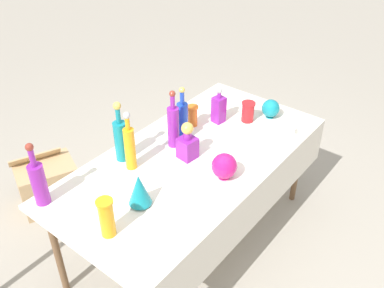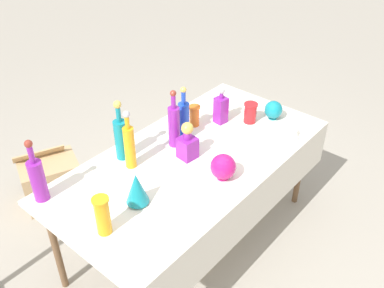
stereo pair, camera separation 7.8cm
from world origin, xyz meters
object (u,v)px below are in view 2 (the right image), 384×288
at_px(tall_bottle_0, 129,145).
at_px(cardboard_box_behind_left, 51,181).
at_px(fluted_vase_0, 137,188).
at_px(tall_bottle_2, 174,124).
at_px(slender_vase_0, 102,215).
at_px(square_decanter_1, 187,143).
at_px(slender_vase_1, 250,112).
at_px(square_decanter_0, 221,108).
at_px(tall_bottle_3, 37,178).
at_px(slender_vase_2, 194,115).
at_px(round_bowl_0, 273,110).
at_px(tall_bottle_4, 184,117).
at_px(round_bowl_1, 223,167).
at_px(tall_bottle_1, 121,137).

bearing_deg(tall_bottle_0, cardboard_box_behind_left, 94.97).
bearing_deg(fluted_vase_0, cardboard_box_behind_left, 83.94).
relative_size(tall_bottle_2, slender_vase_0, 1.80).
height_order(square_decanter_1, slender_vase_0, square_decanter_1).
distance_m(slender_vase_1, cardboard_box_behind_left, 1.69).
bearing_deg(tall_bottle_0, square_decanter_0, -7.97).
distance_m(square_decanter_0, slender_vase_1, 0.22).
bearing_deg(square_decanter_0, tall_bottle_3, 168.26).
xyz_separation_m(tall_bottle_2, tall_bottle_3, (-0.88, 0.21, -0.01)).
xyz_separation_m(slender_vase_2, round_bowl_0, (0.44, -0.38, -0.01)).
xyz_separation_m(tall_bottle_4, cardboard_box_behind_left, (-0.56, 0.94, -0.71)).
bearing_deg(cardboard_box_behind_left, slender_vase_1, -50.13).
bearing_deg(slender_vase_1, tall_bottle_3, 163.39).
bearing_deg(cardboard_box_behind_left, round_bowl_0, -48.61).
xyz_separation_m(fluted_vase_0, round_bowl_1, (0.48, -0.23, -0.02)).
height_order(tall_bottle_3, cardboard_box_behind_left, tall_bottle_3).
bearing_deg(square_decanter_1, cardboard_box_behind_left, 108.48).
height_order(tall_bottle_2, slender_vase_0, tall_bottle_2).
xyz_separation_m(tall_bottle_4, slender_vase_2, (0.14, 0.02, -0.06)).
xyz_separation_m(square_decanter_1, round_bowl_1, (-0.02, -0.30, -0.02)).
bearing_deg(slender_vase_0, tall_bottle_4, 16.92).
distance_m(tall_bottle_4, slender_vase_0, 1.00).
height_order(tall_bottle_1, square_decanter_0, tall_bottle_1).
height_order(tall_bottle_1, slender_vase_1, tall_bottle_1).
xyz_separation_m(tall_bottle_4, slender_vase_0, (-0.95, -0.29, -0.02)).
relative_size(tall_bottle_1, square_decanter_0, 1.49).
height_order(slender_vase_0, round_bowl_0, slender_vase_0).
relative_size(tall_bottle_4, square_decanter_1, 1.42).
bearing_deg(tall_bottle_0, slender_vase_1, -16.36).
bearing_deg(slender_vase_2, cardboard_box_behind_left, 127.39).
distance_m(tall_bottle_4, square_decanter_1, 0.27).
xyz_separation_m(tall_bottle_3, square_decanter_0, (1.31, -0.27, -0.04)).
bearing_deg(slender_vase_1, tall_bottle_1, 156.90).
distance_m(tall_bottle_2, cardboard_box_behind_left, 1.29).
relative_size(tall_bottle_4, slender_vase_0, 1.63).
height_order(tall_bottle_0, round_bowl_0, tall_bottle_0).
relative_size(slender_vase_1, round_bowl_1, 0.91).
height_order(tall_bottle_2, slender_vase_2, tall_bottle_2).
xyz_separation_m(tall_bottle_4, square_decanter_1, (-0.18, -0.19, -0.03)).
distance_m(slender_vase_0, round_bowl_1, 0.77).
bearing_deg(square_decanter_1, tall_bottle_1, 130.29).
relative_size(tall_bottle_3, square_decanter_1, 1.54).
bearing_deg(square_decanter_1, tall_bottle_2, 72.51).
relative_size(square_decanter_0, slender_vase_0, 1.22).
bearing_deg(slender_vase_2, round_bowl_0, -40.66).
bearing_deg(tall_bottle_3, tall_bottle_2, -13.53).
height_order(tall_bottle_2, round_bowl_1, tall_bottle_2).
height_order(tall_bottle_3, fluted_vase_0, tall_bottle_3).
distance_m(tall_bottle_3, cardboard_box_behind_left, 1.14).
distance_m(tall_bottle_1, tall_bottle_2, 0.36).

